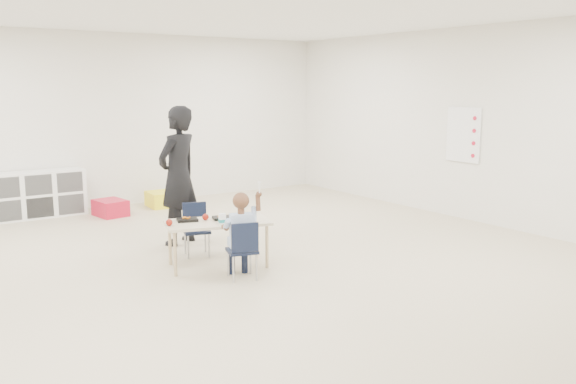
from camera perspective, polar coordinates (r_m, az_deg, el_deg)
room at (r=6.20m, az=-3.25°, el=4.70°), size 9.00×9.02×2.80m
table at (r=6.74m, az=-6.57°, el=-4.79°), size 1.23×0.86×0.51m
chair_near at (r=6.29m, az=-4.33°, el=-5.40°), size 0.36×0.35×0.61m
chair_far at (r=7.17m, az=-8.55°, el=-3.54°), size 0.36×0.35×0.61m
child at (r=6.24m, az=-4.35°, el=-3.84°), size 0.51×0.51×0.96m
lunch_tray_near at (r=6.76m, az=-6.09°, el=-2.42°), size 0.26×0.22×0.03m
lunch_tray_far at (r=6.72m, az=-9.41°, el=-2.58°), size 0.26×0.22×0.03m
milk_carton at (r=6.56m, az=-6.17°, el=-2.48°), size 0.09×0.09×0.10m
bread_roll at (r=6.63m, az=-4.21°, el=-2.46°), size 0.09×0.09×0.07m
apple_near at (r=6.73m, az=-7.73°, el=-2.33°), size 0.07×0.07×0.07m
apple_far at (r=6.52m, az=-11.06°, el=-2.82°), size 0.07×0.07×0.07m
cubby_shelf at (r=9.89m, az=-22.49°, el=-0.21°), size 1.40×0.40×0.70m
rules_poster at (r=9.32m, az=16.09°, el=5.17°), size 0.02×0.60×0.80m
adult at (r=7.66m, az=-10.23°, el=1.50°), size 0.74×0.64×1.72m
bin_red at (r=9.66m, az=-16.28°, el=-1.43°), size 0.46×0.55×0.25m
bin_yellow at (r=10.19m, az=-11.82°, el=-0.67°), size 0.42×0.52×0.24m
bin_blue at (r=10.22m, az=-11.56°, el=-0.76°), size 0.41×0.48×0.20m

